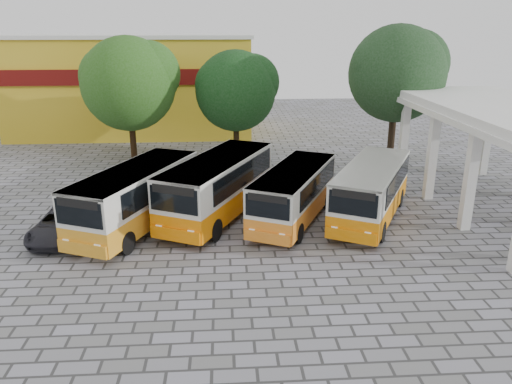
{
  "coord_description": "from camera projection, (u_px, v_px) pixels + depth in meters",
  "views": [
    {
      "loc": [
        -3.29,
        -19.1,
        9.09
      ],
      "look_at": [
        -1.8,
        3.4,
        1.5
      ],
      "focal_mm": 35.0,
      "sensor_mm": 36.0,
      "label": 1
    }
  ],
  "objects": [
    {
      "name": "bus_centre_right",
      "position": [
        294.0,
        192.0,
        23.8
      ],
      "size": [
        5.12,
        7.8,
        2.61
      ],
      "rotation": [
        0.0,
        0.0,
        -0.45
      ],
      "color": "orange",
      "rests_on": "ground"
    },
    {
      "name": "bus_far_right",
      "position": [
        372.0,
        189.0,
        23.97
      ],
      "size": [
        5.63,
        8.23,
        2.76
      ],
      "rotation": [
        0.0,
        0.0,
        -0.49
      ],
      "color": "#D77302",
      "rests_on": "ground"
    },
    {
      "name": "parked_car",
      "position": [
        62.0,
        224.0,
        22.32
      ],
      "size": [
        2.29,
        4.56,
        1.24
      ],
      "primitive_type": "imported",
      "rotation": [
        0.0,
        0.0,
        -0.05
      ],
      "color": "#222229",
      "rests_on": "ground"
    },
    {
      "name": "terminal_shelter",
      "position": [
        509.0,
        116.0,
        24.04
      ],
      "size": [
        6.8,
        15.8,
        5.4
      ],
      "color": "silver",
      "rests_on": "ground"
    },
    {
      "name": "ground",
      "position": [
        303.0,
        250.0,
        21.17
      ],
      "size": [
        90.0,
        90.0,
        0.0
      ],
      "primitive_type": "plane",
      "color": "slate",
      "rests_on": "ground"
    },
    {
      "name": "shophouse_block",
      "position": [
        135.0,
        84.0,
        43.73
      ],
      "size": [
        20.4,
        10.4,
        8.3
      ],
      "color": "gold",
      "rests_on": "ground"
    },
    {
      "name": "bus_centre_left",
      "position": [
        218.0,
        184.0,
        24.26
      ],
      "size": [
        5.83,
        8.88,
        2.98
      ],
      "rotation": [
        0.0,
        0.0,
        -0.45
      ],
      "color": "orange",
      "rests_on": "ground"
    },
    {
      "name": "tree_right",
      "position": [
        398.0,
        70.0,
        31.93
      ],
      "size": [
        6.5,
        6.19,
        9.19
      ],
      "color": "black",
      "rests_on": "ground"
    },
    {
      "name": "tree_middle",
      "position": [
        237.0,
        88.0,
        34.71
      ],
      "size": [
        5.9,
        5.62,
        7.51
      ],
      "color": "black",
      "rests_on": "ground"
    },
    {
      "name": "bus_far_left",
      "position": [
        136.0,
        195.0,
        22.93
      ],
      "size": [
        5.35,
        8.54,
        2.87
      ],
      "rotation": [
        0.0,
        0.0,
        -0.41
      ],
      "color": "orange",
      "rests_on": "ground"
    },
    {
      "name": "tree_left",
      "position": [
        130.0,
        81.0,
        33.59
      ],
      "size": [
        6.66,
        6.35,
        8.46
      ],
      "color": "black",
      "rests_on": "ground"
    }
  ]
}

